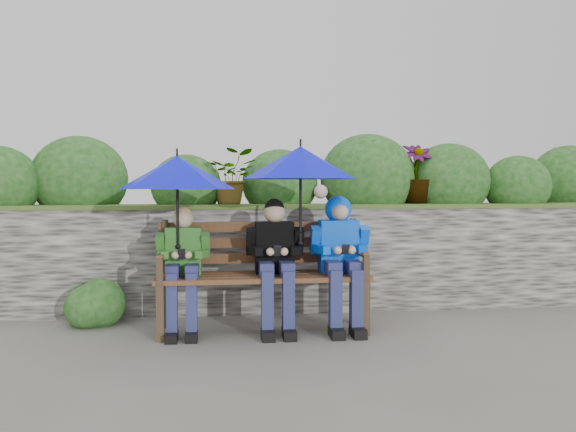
{
  "coord_description": "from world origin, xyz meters",
  "views": [
    {
      "loc": [
        -0.55,
        -4.64,
        1.2
      ],
      "look_at": [
        0.0,
        0.1,
        0.95
      ],
      "focal_mm": 35.0,
      "sensor_mm": 36.0,
      "label": 1
    }
  ],
  "objects": [
    {
      "name": "boy_right",
      "position": [
        0.43,
        -0.04,
        0.67
      ],
      "size": [
        0.49,
        0.59,
        1.12
      ],
      "color": "blue",
      "rests_on": "ground"
    },
    {
      "name": "ground",
      "position": [
        0.0,
        0.0,
        0.0
      ],
      "size": [
        60.0,
        60.0,
        0.0
      ],
      "primitive_type": "plane",
      "color": "#616158",
      "rests_on": "ground"
    },
    {
      "name": "boy_middle",
      "position": [
        -0.12,
        -0.05,
        0.62
      ],
      "size": [
        0.48,
        0.55,
        1.1
      ],
      "color": "black",
      "rests_on": "ground"
    },
    {
      "name": "garden_backdrop",
      "position": [
        -0.05,
        1.6,
        0.63
      ],
      "size": [
        8.0,
        2.84,
        1.8
      ],
      "color": "#302D2B",
      "rests_on": "ground"
    },
    {
      "name": "umbrella_right",
      "position": [
        0.08,
        -0.06,
        1.4
      ],
      "size": [
        0.94,
        0.94,
        0.88
      ],
      "color": "#0006E5",
      "rests_on": "ground"
    },
    {
      "name": "park_bench",
      "position": [
        -0.22,
        0.03,
        0.52
      ],
      "size": [
        1.74,
        0.51,
        0.92
      ],
      "color": "#423222",
      "rests_on": "ground"
    },
    {
      "name": "umbrella_left",
      "position": [
        -0.91,
        -0.04,
        1.31
      ],
      "size": [
        0.93,
        0.93,
        0.81
      ],
      "color": "#0006E5",
      "rests_on": "ground"
    },
    {
      "name": "boy_left",
      "position": [
        -0.88,
        -0.04,
        0.6
      ],
      "size": [
        0.43,
        0.5,
        1.04
      ],
      "color": "#326221",
      "rests_on": "ground"
    }
  ]
}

